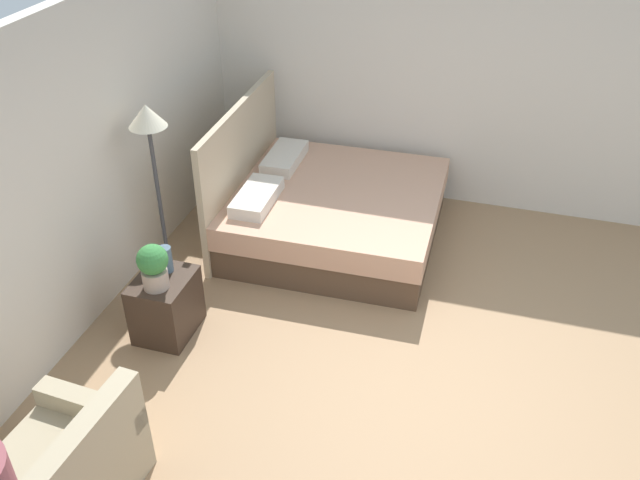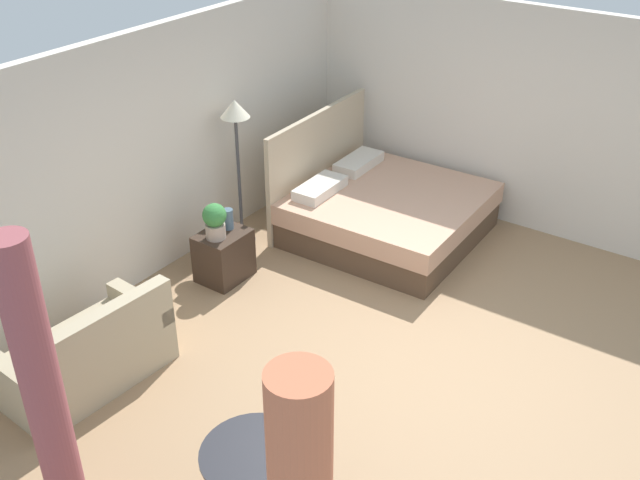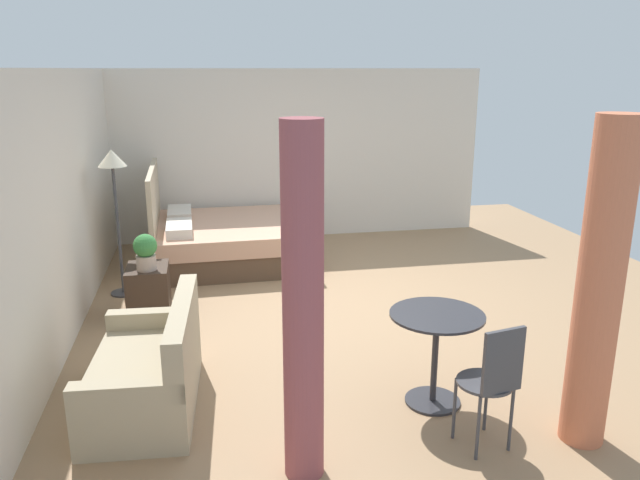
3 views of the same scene
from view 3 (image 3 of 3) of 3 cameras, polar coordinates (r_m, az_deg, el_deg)
name	(u,v)px [view 3 (image 3 of 3)]	position (r m, az deg, el deg)	size (l,w,h in m)	color
ground_plane	(344,306)	(6.92, 2.24, -6.11)	(9.15, 8.69, 0.02)	#9E7A56
wall_back	(63,203)	(6.53, -22.79, 3.16)	(9.15, 0.12, 2.56)	silver
wall_right	(300,154)	(9.53, -1.89, 7.95)	(0.12, 5.69, 2.56)	silver
bed	(225,239)	(8.46, -8.81, 0.08)	(2.02, 2.03, 1.31)	brown
couch	(150,373)	(5.04, -15.48, -11.80)	(1.46, 0.86, 0.84)	tan
nightstand	(149,291)	(6.82, -15.61, -4.55)	(0.53, 0.43, 0.53)	#38281E
potted_plant	(145,251)	(6.58, -15.90, -0.98)	(0.24, 0.24, 0.38)	tan
vase	(146,254)	(6.82, -15.88, -1.22)	(0.11, 0.11, 0.22)	slate
floor_lamp	(113,176)	(7.26, -18.64, 5.69)	(0.32, 0.32, 1.69)	#3F3F44
balcony_table	(436,341)	(4.87, 10.70, -9.18)	(0.73, 0.73, 0.75)	#2D2D33
cafe_chair_near_window	(493,376)	(4.36, 15.81, -12.10)	(0.46, 0.46, 0.94)	#3F3F44
curtain_left	(599,288)	(4.51, 24.53, -4.04)	(0.30, 0.30, 2.29)	#D1704C
curtain_right	(303,309)	(3.75, -1.59, -6.43)	(0.26, 0.26, 2.29)	#994C51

